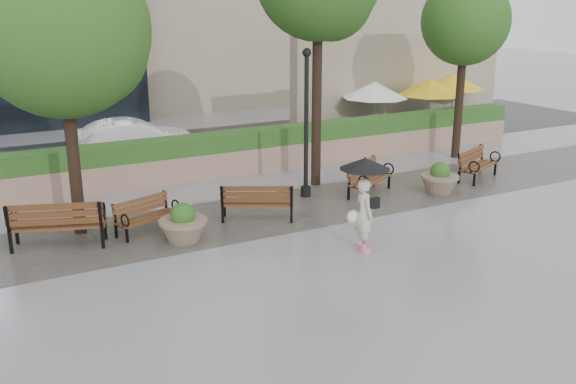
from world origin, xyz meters
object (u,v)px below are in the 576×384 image
planter_left (183,226)px  planter_right (440,181)px  lamppost (306,134)px  car_right (134,140)px  bench_0 (59,233)px  bench_4 (477,171)px  bench_3 (369,185)px  bench_1 (147,223)px  bench_2 (257,209)px  pedestrian (364,195)px

planter_left → planter_right: size_ratio=1.02×
lamppost → car_right: (-3.04, 6.47, -1.09)m
planter_left → bench_0: bearing=158.4°
bench_4 → bench_0: bearing=155.6°
bench_3 → planter_left: bench_3 is taller
planter_right → car_right: (-6.57, 7.96, 0.35)m
car_right → bench_0: bearing=160.3°
bench_1 → planter_right: 8.30m
bench_2 → bench_1: bearing=19.2°
planter_left → lamppost: bearing=21.9°
bench_0 → bench_4: 12.23m
bench_1 → bench_4: bearing=-21.3°
bench_3 → planter_left: 5.95m
bench_1 → bench_3: bearing=-19.6°
pedestrian → planter_left: bearing=64.2°
bench_0 → planter_left: bench_0 is taller
bench_1 → bench_2: bench_2 is taller
bench_1 → bench_3: size_ratio=0.89×
bench_0 → car_right: car_right is taller
bench_0 → bench_1: 1.98m
planter_left → car_right: bearing=82.1°
bench_1 → lamppost: lamppost is taller
bench_0 → planter_left: (2.54, -1.01, 0.04)m
planter_right → car_right: bearing=129.5°
bench_0 → lamppost: lamppost is taller
bench_4 → lamppost: size_ratio=0.45×
bench_4 → bench_1: bearing=155.6°
bench_0 → bench_4: bench_0 is taller
bench_0 → car_right: bearing=-98.0°
bench_3 → pedestrian: bearing=-156.5°
bench_3 → lamppost: lamppost is taller
bench_2 → bench_4: size_ratio=1.03×
bench_3 → car_right: 8.57m
lamppost → bench_4: bearing=-9.7°
bench_4 → planter_right: bearing=172.2°
planter_right → pedestrian: pedestrian is taller
bench_4 → car_right: car_right is taller
bench_1 → bench_4: (10.25, -0.24, 0.03)m
bench_4 → pedestrian: 7.13m
bench_2 → car_right: car_right is taller
bench_2 → bench_4: bench_2 is taller
bench_3 → planter_right: size_ratio=1.69×
bench_1 → bench_3: bench_3 is taller
pedestrian → planter_right: bearing=-51.1°
planter_left → car_right: 8.23m
bench_3 → lamppost: size_ratio=0.45×
bench_1 → car_right: 7.39m
bench_0 → pedestrian: (5.86, -3.33, 0.93)m
planter_left → lamppost: size_ratio=0.27×
bench_4 → pedestrian: bearing=-177.5°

